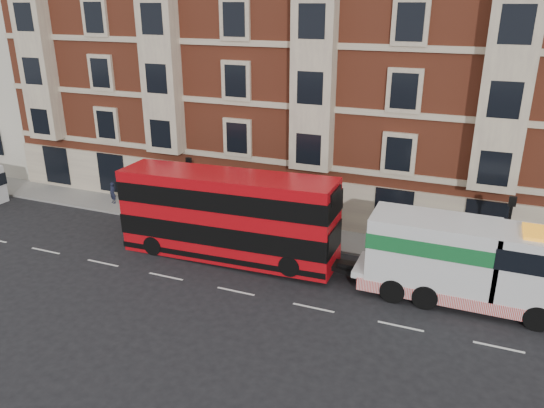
{
  "coord_description": "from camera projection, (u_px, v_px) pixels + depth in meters",
  "views": [
    {
      "loc": [
        10.13,
        -20.39,
        13.38
      ],
      "look_at": [
        0.31,
        4.0,
        3.21
      ],
      "focal_mm": 35.0,
      "sensor_mm": 36.0,
      "label": 1
    }
  ],
  "objects": [
    {
      "name": "lamp_post_west",
      "position": [
        190.0,
        186.0,
        32.49
      ],
      "size": [
        0.35,
        0.15,
        4.35
      ],
      "color": "black",
      "rests_on": "sidewalk"
    },
    {
      "name": "double_decker_bus",
      "position": [
        227.0,
        215.0,
        28.49
      ],
      "size": [
        11.99,
        2.75,
        4.85
      ],
      "color": "#BB0A11",
      "rests_on": "ground"
    },
    {
      "name": "sidewalk",
      "position": [
        289.0,
        232.0,
        32.46
      ],
      "size": [
        90.0,
        3.0,
        0.15
      ],
      "primitive_type": "cube",
      "color": "slate",
      "rests_on": "ground"
    },
    {
      "name": "victorian_terrace",
      "position": [
        337.0,
        53.0,
        35.17
      ],
      "size": [
        45.0,
        12.0,
        20.4
      ],
      "color": "brown",
      "rests_on": "ground"
    },
    {
      "name": "tow_truck",
      "position": [
        462.0,
        261.0,
        24.45
      ],
      "size": [
        9.6,
        2.84,
        4.0
      ],
      "color": "silver",
      "rests_on": "ground"
    },
    {
      "name": "pedestrian",
      "position": [
        113.0,
        193.0,
        36.61
      ],
      "size": [
        0.64,
        0.52,
        1.5
      ],
      "primitive_type": "imported",
      "rotation": [
        0.0,
        0.0,
        -0.34
      ],
      "color": "black",
      "rests_on": "sidewalk"
    },
    {
      "name": "ground",
      "position": [
        236.0,
        291.0,
        26.0
      ],
      "size": [
        120.0,
        120.0,
        0.0
      ],
      "primitive_type": "plane",
      "color": "black",
      "rests_on": "ground"
    },
    {
      "name": "lamp_post_east",
      "position": [
        507.0,
        231.0,
        26.21
      ],
      "size": [
        0.35,
        0.15,
        4.35
      ],
      "color": "black",
      "rests_on": "sidewalk"
    }
  ]
}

